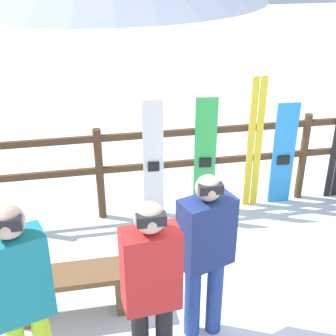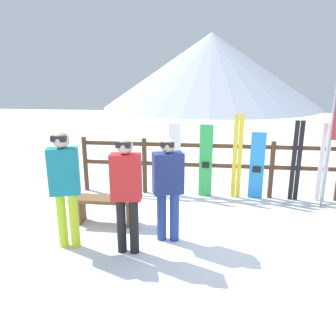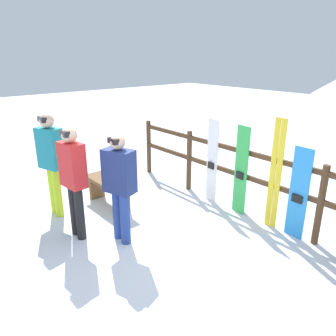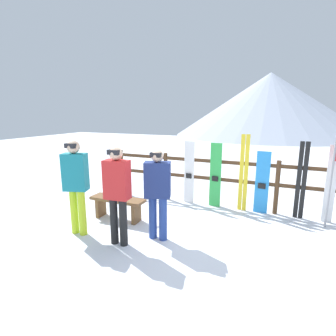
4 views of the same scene
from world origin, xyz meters
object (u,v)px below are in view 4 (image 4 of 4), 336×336
at_px(person_red, 117,189).
at_px(person_navy, 158,189).
at_px(bench, 118,204).
at_px(ski_pair_white, 331,185).
at_px(snowboard_blue, 262,183).
at_px(person_teal, 76,181).
at_px(ski_pair_black, 301,181).
at_px(snowboard_green, 215,175).
at_px(ski_pair_yellow, 244,173).
at_px(snowboard_white, 189,173).

bearing_deg(person_red, person_navy, 39.98).
bearing_deg(bench, ski_pair_white, 21.51).
distance_m(bench, snowboard_blue, 3.24).
height_order(bench, person_teal, person_teal).
bearing_deg(ski_pair_black, person_navy, -138.99).
bearing_deg(snowboard_green, ski_pair_white, 0.08).
height_order(snowboard_green, ski_pair_black, ski_pair_black).
bearing_deg(snowboard_green, snowboard_blue, -0.01).
distance_m(snowboard_green, snowboard_blue, 1.07).
xyz_separation_m(bench, ski_pair_yellow, (2.37, 1.62, 0.55)).
bearing_deg(bench, snowboard_green, 43.23).
bearing_deg(ski_pair_yellow, person_navy, -119.95).
bearing_deg(snowboard_blue, ski_pair_white, 0.15).
height_order(person_navy, ski_pair_black, ski_pair_black).
bearing_deg(snowboard_blue, person_teal, -141.04).
bearing_deg(snowboard_blue, person_navy, -127.80).
xyz_separation_m(person_teal, ski_pair_white, (4.40, 2.49, -0.23)).
xyz_separation_m(person_navy, snowboard_white, (-0.12, 2.08, -0.16)).
relative_size(person_teal, ski_pair_black, 1.06).
distance_m(bench, ski_pair_white, 4.44).
height_order(snowboard_white, ski_pair_yellow, ski_pair_yellow).
height_order(ski_pair_yellow, ski_pair_black, ski_pair_yellow).
height_order(snowboard_blue, ski_pair_black, ski_pair_black).
distance_m(ski_pair_yellow, ski_pair_white, 1.74).
distance_m(bench, ski_pair_black, 3.95).
bearing_deg(ski_pair_black, person_teal, -147.15).
relative_size(bench, person_red, 0.70).
height_order(person_navy, snowboard_white, person_navy).
bearing_deg(bench, snowboard_white, 56.92).
bearing_deg(person_red, snowboard_blue, 49.64).
relative_size(person_navy, snowboard_green, 1.05).
height_order(person_navy, ski_pair_yellow, ski_pair_yellow).
xyz_separation_m(snowboard_white, ski_pair_black, (2.51, 0.00, 0.06)).
distance_m(bench, snowboard_white, 1.98).
relative_size(person_red, snowboard_green, 1.10).
distance_m(person_navy, snowboard_green, 2.16).
xyz_separation_m(snowboard_white, ski_pair_yellow, (1.32, 0.00, 0.11)).
bearing_deg(person_red, snowboard_green, 66.83).
height_order(bench, snowboard_green, snowboard_green).
distance_m(person_teal, ski_pair_black, 4.59).
distance_m(person_teal, ski_pair_white, 5.06).
relative_size(snowboard_green, ski_pair_yellow, 0.87).
height_order(person_navy, snowboard_green, person_navy).
xyz_separation_m(person_teal, snowboard_blue, (3.07, 2.48, -0.33)).
bearing_deg(snowboard_blue, person_red, -130.36).
bearing_deg(snowboard_green, ski_pair_yellow, 0.29).
distance_m(bench, snowboard_green, 2.40).
relative_size(snowboard_white, snowboard_blue, 1.11).
bearing_deg(bench, person_teal, -108.38).
xyz_separation_m(bench, snowboard_white, (1.05, 1.61, 0.43)).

